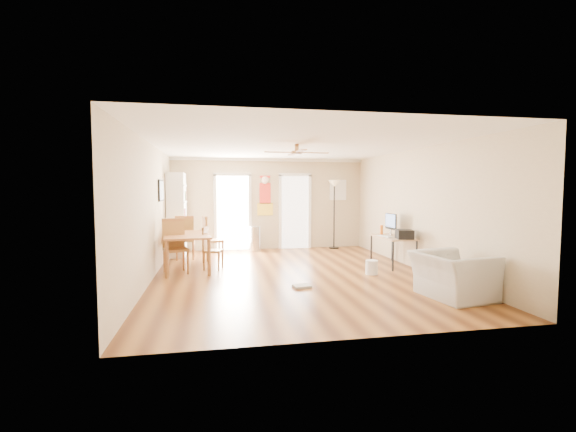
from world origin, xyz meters
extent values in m
plane|color=brown|center=(0.00, 0.00, 0.00)|extent=(7.00, 7.00, 0.00)
cube|color=red|center=(-0.13, 3.48, 1.55)|extent=(0.46, 0.03, 1.10)
cube|color=white|center=(2.05, 3.47, 1.70)|extent=(0.50, 0.04, 0.60)
cube|color=black|center=(-2.73, 1.40, 1.70)|extent=(0.04, 0.66, 0.48)
cylinder|color=silver|center=(-0.46, 3.18, 0.34)|extent=(0.34, 0.34, 0.69)
cube|color=silver|center=(2.20, 0.49, 0.67)|extent=(0.22, 0.45, 0.02)
cube|color=black|center=(2.45, 0.07, 0.76)|extent=(0.41, 0.45, 0.20)
cylinder|color=orange|center=(2.30, 0.91, 0.77)|extent=(0.09, 0.09, 0.22)
cylinder|color=silver|center=(1.57, -0.28, 0.14)|extent=(0.31, 0.31, 0.29)
cube|color=#A4A39F|center=(-0.06, -1.06, 0.02)|extent=(0.33, 0.28, 0.04)
imported|color=#ACACA7|center=(2.15, -2.14, 0.36)|extent=(1.11, 1.23, 0.72)
camera|label=1|loc=(-1.57, -7.72, 1.74)|focal=24.53mm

